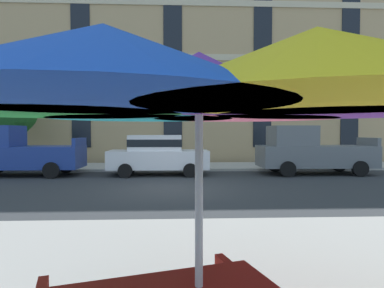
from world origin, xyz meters
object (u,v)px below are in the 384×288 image
(sedan_white, at_px, (158,154))
(pickup_gray, at_px, (310,152))
(pickup_blue, at_px, (17,152))
(patio_umbrella, at_px, (199,88))
(street_tree_left, at_px, (6,111))

(sedan_white, bearing_deg, pickup_gray, 0.00)
(pickup_blue, distance_m, sedan_white, 6.14)
(patio_umbrella, bearing_deg, pickup_gray, 64.96)
(pickup_gray, bearing_deg, pickup_blue, 180.00)
(pickup_gray, bearing_deg, patio_umbrella, -115.04)
(pickup_blue, xyz_separation_m, sedan_white, (6.14, -0.00, -0.08))
(pickup_blue, distance_m, patio_umbrella, 14.61)
(sedan_white, relative_size, pickup_gray, 0.86)
(pickup_blue, distance_m, pickup_gray, 13.06)
(pickup_gray, height_order, patio_umbrella, patio_umbrella)
(pickup_gray, xyz_separation_m, street_tree_left, (-14.85, 2.80, 2.00))
(sedan_white, distance_m, patio_umbrella, 12.80)
(pickup_blue, xyz_separation_m, patio_umbrella, (7.13, -12.70, 1.21))
(street_tree_left, distance_m, patio_umbrella, 17.90)
(pickup_blue, bearing_deg, pickup_gray, 0.00)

